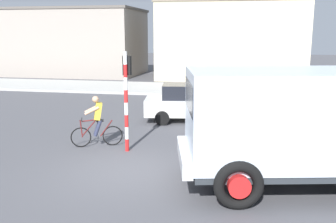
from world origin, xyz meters
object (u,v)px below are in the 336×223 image
(traffic_light_pole, at_px, (127,87))
(car_red_near, at_px, (191,102))
(truck_foreground, at_px, (294,121))
(cyclist, at_px, (97,121))
(pedestrian_near_kerb, at_px, (225,88))

(traffic_light_pole, xyz_separation_m, car_red_near, (1.46, 4.57, -1.25))
(traffic_light_pole, bearing_deg, car_red_near, 72.31)
(truck_foreground, distance_m, traffic_light_pole, 5.28)
(truck_foreground, xyz_separation_m, traffic_light_pole, (-4.86, 2.03, 0.40))
(cyclist, distance_m, pedestrian_near_kerb, 9.72)
(truck_foreground, bearing_deg, cyclist, 159.32)
(car_red_near, bearing_deg, cyclist, -120.91)
(cyclist, xyz_separation_m, car_red_near, (2.60, 4.33, -0.05))
(car_red_near, relative_size, pedestrian_near_kerb, 2.60)
(truck_foreground, xyz_separation_m, cyclist, (-5.99, 2.26, -0.80))
(traffic_light_pole, distance_m, pedestrian_near_kerb, 9.63)
(traffic_light_pole, relative_size, car_red_near, 0.76)
(cyclist, bearing_deg, pedestrian_near_kerb, 66.78)
(truck_foreground, height_order, car_red_near, truck_foreground)
(car_red_near, bearing_deg, traffic_light_pole, -107.69)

